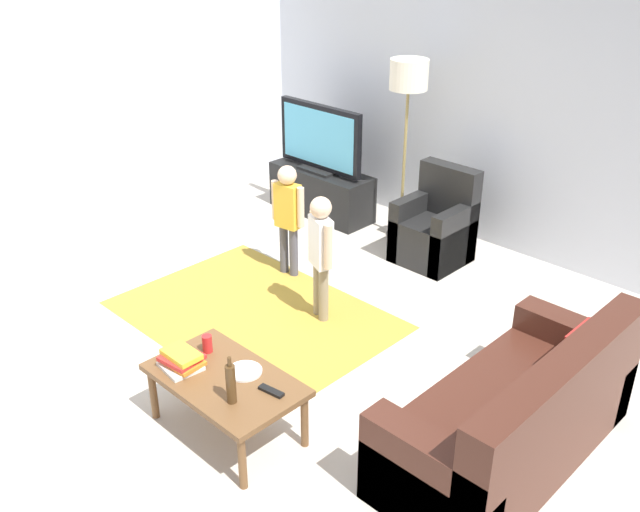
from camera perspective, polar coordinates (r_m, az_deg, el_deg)
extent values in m
plane|color=beige|center=(5.32, -4.57, -8.35)|extent=(7.80, 7.80, 0.00)
cube|color=silver|center=(6.91, 14.36, 11.62)|extent=(6.00, 0.12, 2.70)
cube|color=silver|center=(7.14, -21.45, 11.09)|extent=(0.12, 6.00, 2.70)
cube|color=#B28C33|center=(5.86, -5.34, -4.76)|extent=(2.20, 1.60, 0.01)
cube|color=black|center=(7.67, 0.12, 5.23)|extent=(1.20, 0.44, 0.50)
cube|color=black|center=(7.69, -0.14, 4.09)|extent=(1.10, 0.32, 0.03)
cube|color=black|center=(7.56, 0.01, 7.06)|extent=(0.44, 0.28, 0.03)
cube|color=black|center=(7.45, 0.01, 9.64)|extent=(1.10, 0.07, 0.68)
cube|color=#59B2D8|center=(7.42, -0.19, 9.58)|extent=(1.00, 0.01, 0.58)
cube|color=#472319|center=(4.52, 14.82, -13.20)|extent=(0.80, 1.80, 0.42)
cube|color=#472319|center=(4.29, 18.65, -12.51)|extent=(0.20, 1.80, 0.86)
cube|color=#472319|center=(3.94, 8.69, -17.86)|extent=(0.80, 0.20, 0.60)
cube|color=#472319|center=(5.07, 19.63, -7.91)|extent=(0.80, 0.20, 0.60)
cube|color=#B22823|center=(4.69, 20.37, -7.25)|extent=(0.10, 0.32, 0.32)
cube|color=black|center=(6.70, 9.07, 1.24)|extent=(0.60, 0.60, 0.42)
cube|color=black|center=(6.77, 10.31, 3.64)|extent=(0.60, 0.16, 0.90)
cube|color=black|center=(6.79, 7.49, 2.54)|extent=(0.12, 0.60, 0.60)
cube|color=black|center=(6.54, 10.82, 1.32)|extent=(0.12, 0.60, 0.60)
cylinder|color=#262626|center=(7.27, 6.51, 1.77)|extent=(0.28, 0.28, 0.02)
cylinder|color=#99844C|center=(6.99, 6.83, 7.35)|extent=(0.03, 0.03, 1.50)
cylinder|color=silver|center=(6.76, 7.24, 14.42)|extent=(0.36, 0.36, 0.28)
cylinder|color=#4C4C59|center=(6.41, -2.94, 0.60)|extent=(0.08, 0.08, 0.47)
cylinder|color=#4C4C59|center=(6.35, -2.15, 0.34)|extent=(0.08, 0.08, 0.47)
cube|color=gold|center=(6.20, -2.63, 4.10)|extent=(0.24, 0.15, 0.40)
sphere|color=beige|center=(6.10, -2.68, 6.58)|extent=(0.17, 0.17, 0.17)
cylinder|color=beige|center=(6.28, -3.66, 4.56)|extent=(0.06, 0.06, 0.36)
cylinder|color=beige|center=(6.11, -1.58, 3.97)|extent=(0.06, 0.06, 0.36)
cylinder|color=gray|center=(5.74, -0.16, -2.60)|extent=(0.08, 0.08, 0.48)
cylinder|color=gray|center=(5.65, 0.29, -3.12)|extent=(0.08, 0.08, 0.48)
cube|color=white|center=(5.50, 0.06, 1.17)|extent=(0.26, 0.20, 0.41)
sphere|color=beige|center=(5.38, 0.07, 3.95)|extent=(0.17, 0.17, 0.17)
cylinder|color=beige|center=(5.61, -0.51, 1.94)|extent=(0.06, 0.06, 0.37)
cylinder|color=beige|center=(5.37, 0.67, 0.75)|extent=(0.06, 0.06, 0.37)
cube|color=brown|center=(4.47, -7.72, -9.92)|extent=(1.00, 0.60, 0.04)
cylinder|color=brown|center=(4.79, -13.37, -10.79)|extent=(0.05, 0.05, 0.38)
cylinder|color=brown|center=(4.21, -6.33, -16.27)|extent=(0.05, 0.05, 0.38)
cylinder|color=brown|center=(5.00, -8.57, -8.46)|extent=(0.05, 0.05, 0.38)
cylinder|color=brown|center=(4.45, -1.26, -13.23)|extent=(0.05, 0.05, 0.38)
cube|color=white|center=(4.57, -11.23, -8.75)|extent=(0.27, 0.24, 0.02)
cube|color=orange|center=(4.57, -11.05, -8.43)|extent=(0.26, 0.20, 0.02)
cube|color=red|center=(4.56, -11.16, -8.10)|extent=(0.26, 0.24, 0.03)
cube|color=yellow|center=(4.54, -11.19, -7.81)|extent=(0.25, 0.16, 0.03)
cylinder|color=#4C3319|center=(4.18, -7.24, -10.27)|extent=(0.06, 0.06, 0.25)
cylinder|color=#4C3319|center=(4.09, -7.36, -8.51)|extent=(0.02, 0.02, 0.06)
cube|color=black|center=(4.30, -3.98, -10.88)|extent=(0.18, 0.07, 0.02)
cylinder|color=red|center=(4.67, -9.13, -7.04)|extent=(0.07, 0.07, 0.12)
cylinder|color=white|center=(4.48, -6.13, -9.28)|extent=(0.22, 0.22, 0.02)
cube|color=silver|center=(4.46, -5.97, -9.27)|extent=(0.15, 0.05, 0.01)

